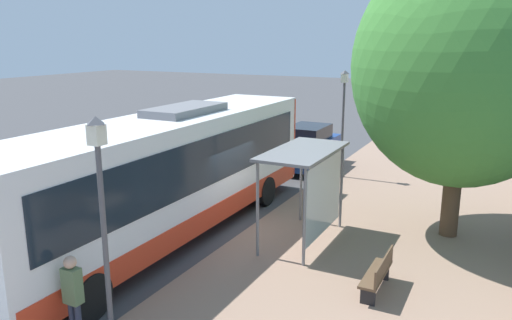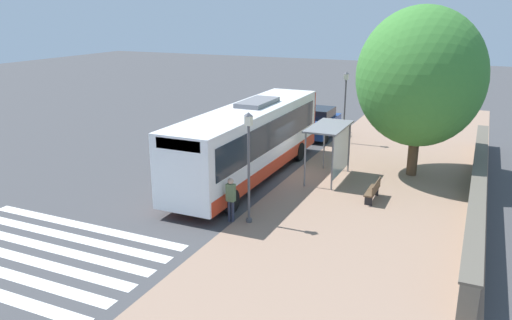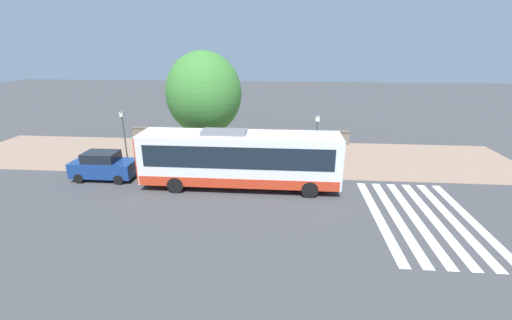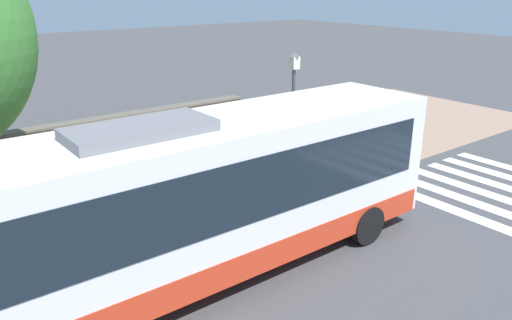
{
  "view_description": "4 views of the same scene",
  "coord_description": "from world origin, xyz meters",
  "px_view_note": "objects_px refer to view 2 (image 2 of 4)",
  "views": [
    {
      "loc": [
        -6.69,
        12.43,
        5.61
      ],
      "look_at": [
        -0.94,
        1.15,
        2.53
      ],
      "focal_mm": 35.0,
      "sensor_mm": 36.0,
      "label": 1
    },
    {
      "loc": [
        -8.22,
        22.5,
        7.93
      ],
      "look_at": [
        1.02,
        2.19,
        1.21
      ],
      "focal_mm": 35.0,
      "sensor_mm": 36.0,
      "label": 2
    },
    {
      "loc": [
        21.74,
        4.13,
        8.82
      ],
      "look_at": [
        1.12,
        2.4,
        1.64
      ],
      "focal_mm": 24.0,
      "sensor_mm": 36.0,
      "label": 3
    },
    {
      "loc": [
        10.09,
        -3.21,
        6.17
      ],
      "look_at": [
        0.36,
        4.24,
        1.82
      ],
      "focal_mm": 35.0,
      "sensor_mm": 36.0,
      "label": 4
    }
  ],
  "objects_px": {
    "bus": "(250,140)",
    "street_lamp_near": "(345,101)",
    "bus_shelter": "(332,136)",
    "bench": "(373,190)",
    "shade_tree": "(420,77)",
    "street_lamp_far": "(249,159)",
    "pedestrian": "(231,196)",
    "parked_car_behind_bus": "(319,123)"
  },
  "relations": [
    {
      "from": "bus_shelter",
      "to": "street_lamp_far",
      "type": "relative_size",
      "value": 0.76
    },
    {
      "from": "pedestrian",
      "to": "bus_shelter",
      "type": "bearing_deg",
      "value": -107.6
    },
    {
      "from": "bench",
      "to": "street_lamp_near",
      "type": "xyz_separation_m",
      "value": [
        3.74,
        -9.06,
        2.13
      ]
    },
    {
      "from": "street_lamp_far",
      "to": "pedestrian",
      "type": "bearing_deg",
      "value": 18.21
    },
    {
      "from": "pedestrian",
      "to": "street_lamp_far",
      "type": "relative_size",
      "value": 0.41
    },
    {
      "from": "street_lamp_far",
      "to": "shade_tree",
      "type": "height_order",
      "value": "shade_tree"
    },
    {
      "from": "parked_car_behind_bus",
      "to": "bus_shelter",
      "type": "bearing_deg",
      "value": 111.41
    },
    {
      "from": "pedestrian",
      "to": "shade_tree",
      "type": "bearing_deg",
      "value": -122.18
    },
    {
      "from": "pedestrian",
      "to": "street_lamp_far",
      "type": "xyz_separation_m",
      "value": [
        -0.67,
        -0.22,
        1.52
      ]
    },
    {
      "from": "bus",
      "to": "pedestrian",
      "type": "bearing_deg",
      "value": 107.35
    },
    {
      "from": "street_lamp_near",
      "to": "street_lamp_far",
      "type": "bearing_deg",
      "value": 89.31
    },
    {
      "from": "bus_shelter",
      "to": "shade_tree",
      "type": "height_order",
      "value": "shade_tree"
    },
    {
      "from": "bus_shelter",
      "to": "shade_tree",
      "type": "distance_m",
      "value": 5.01
    },
    {
      "from": "bus_shelter",
      "to": "street_lamp_near",
      "type": "relative_size",
      "value": 0.75
    },
    {
      "from": "bus",
      "to": "street_lamp_far",
      "type": "height_order",
      "value": "street_lamp_far"
    },
    {
      "from": "pedestrian",
      "to": "bench",
      "type": "height_order",
      "value": "pedestrian"
    },
    {
      "from": "bus",
      "to": "bus_shelter",
      "type": "distance_m",
      "value": 3.95
    },
    {
      "from": "bus_shelter",
      "to": "pedestrian",
      "type": "bearing_deg",
      "value": 72.4
    },
    {
      "from": "street_lamp_near",
      "to": "shade_tree",
      "type": "height_order",
      "value": "shade_tree"
    },
    {
      "from": "bench",
      "to": "parked_car_behind_bus",
      "type": "height_order",
      "value": "parked_car_behind_bus"
    },
    {
      "from": "bus",
      "to": "shade_tree",
      "type": "xyz_separation_m",
      "value": [
        -7.19,
        -3.76,
        2.96
      ]
    },
    {
      "from": "street_lamp_near",
      "to": "parked_car_behind_bus",
      "type": "xyz_separation_m",
      "value": [
        1.84,
        -0.82,
        -1.69
      ]
    },
    {
      "from": "bus_shelter",
      "to": "street_lamp_near",
      "type": "height_order",
      "value": "street_lamp_near"
    },
    {
      "from": "pedestrian",
      "to": "bus",
      "type": "bearing_deg",
      "value": -72.65
    },
    {
      "from": "bus",
      "to": "shade_tree",
      "type": "distance_m",
      "value": 8.64
    },
    {
      "from": "pedestrian",
      "to": "bench",
      "type": "xyz_separation_m",
      "value": [
        -4.57,
        -4.53,
        -0.58
      ]
    },
    {
      "from": "bus",
      "to": "shade_tree",
      "type": "bearing_deg",
      "value": -152.36
    },
    {
      "from": "bus",
      "to": "shade_tree",
      "type": "relative_size",
      "value": 1.51
    },
    {
      "from": "bus_shelter",
      "to": "bench",
      "type": "xyz_separation_m",
      "value": [
        -2.5,
        2.01,
        -1.71
      ]
    },
    {
      "from": "pedestrian",
      "to": "street_lamp_near",
      "type": "height_order",
      "value": "street_lamp_near"
    },
    {
      "from": "bus",
      "to": "street_lamp_far",
      "type": "bearing_deg",
      "value": 114.85
    },
    {
      "from": "bus_shelter",
      "to": "parked_car_behind_bus",
      "type": "xyz_separation_m",
      "value": [
        3.09,
        -7.87,
        -1.26
      ]
    },
    {
      "from": "street_lamp_near",
      "to": "shade_tree",
      "type": "relative_size",
      "value": 0.54
    },
    {
      "from": "shade_tree",
      "to": "parked_car_behind_bus",
      "type": "distance_m",
      "value": 9.47
    },
    {
      "from": "bus_shelter",
      "to": "bus",
      "type": "bearing_deg",
      "value": 21.2
    },
    {
      "from": "street_lamp_far",
      "to": "shade_tree",
      "type": "xyz_separation_m",
      "value": [
        -4.92,
        -8.66,
        2.29
      ]
    },
    {
      "from": "bench",
      "to": "street_lamp_far",
      "type": "relative_size",
      "value": 0.38
    },
    {
      "from": "bus_shelter",
      "to": "shade_tree",
      "type": "bearing_deg",
      "value": -146.35
    },
    {
      "from": "street_lamp_near",
      "to": "shade_tree",
      "type": "bearing_deg",
      "value": 135.28
    },
    {
      "from": "pedestrian",
      "to": "bench",
      "type": "distance_m",
      "value": 6.47
    },
    {
      "from": "bus",
      "to": "street_lamp_near",
      "type": "relative_size",
      "value": 2.81
    },
    {
      "from": "street_lamp_near",
      "to": "parked_car_behind_bus",
      "type": "bearing_deg",
      "value": -23.96
    }
  ]
}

